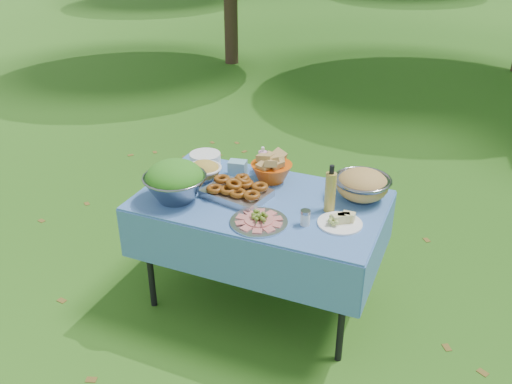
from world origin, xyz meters
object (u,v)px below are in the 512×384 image
salad_bowl (175,181)px  charcuterie_platter (259,217)px  bread_bowl (272,168)px  oil_bottle (330,188)px  picnic_table (260,252)px  pasta_bowl_steel (362,184)px  plate_stack (205,159)px

salad_bowl → charcuterie_platter: salad_bowl is taller
bread_bowl → oil_bottle: (0.45, -0.23, 0.06)m
picnic_table → bread_bowl: bearing=97.2°
picnic_table → salad_bowl: bearing=-156.7°
bread_bowl → picnic_table: bearing=-82.8°
salad_bowl → bread_bowl: salad_bowl is taller
picnic_table → charcuterie_platter: charcuterie_platter is taller
salad_bowl → pasta_bowl_steel: salad_bowl is taller
bread_bowl → charcuterie_platter: bread_bowl is taller
charcuterie_platter → picnic_table: bearing=110.6°
picnic_table → plate_stack: size_ratio=6.95×
plate_stack → oil_bottle: bearing=-16.8°
pasta_bowl_steel → charcuterie_platter: pasta_bowl_steel is taller
picnic_table → pasta_bowl_steel: size_ratio=4.31×
bread_bowl → pasta_bowl_steel: bearing=-0.7°
salad_bowl → bread_bowl: 0.63m
charcuterie_platter → plate_stack: bearing=137.9°
plate_stack → oil_bottle: oil_bottle is taller
pasta_bowl_steel → salad_bowl: bearing=-156.1°
bread_bowl → charcuterie_platter: size_ratio=0.82×
plate_stack → charcuterie_platter: bearing=-42.1°
bread_bowl → pasta_bowl_steel: size_ratio=0.78×
bread_bowl → charcuterie_platter: 0.53m
picnic_table → charcuterie_platter: (0.10, -0.26, 0.42)m
plate_stack → charcuterie_platter: (0.63, -0.57, -0.00)m
picnic_table → pasta_bowl_steel: pasta_bowl_steel is taller
pasta_bowl_steel → oil_bottle: bearing=-121.1°
pasta_bowl_steel → charcuterie_platter: (-0.45, -0.51, -0.05)m
picnic_table → bread_bowl: size_ratio=5.53×
pasta_bowl_steel → picnic_table: bearing=-155.5°
salad_bowl → oil_bottle: 0.91m
salad_bowl → pasta_bowl_steel: 1.11m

